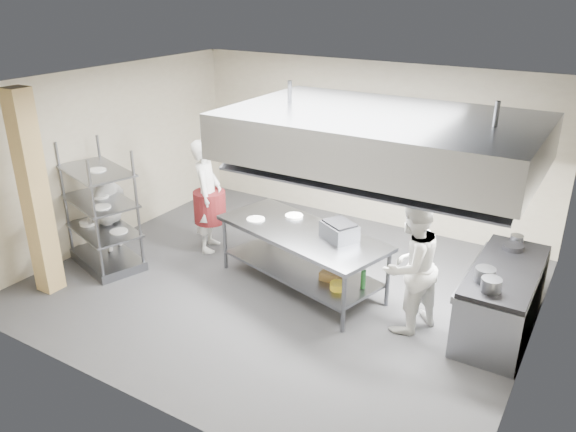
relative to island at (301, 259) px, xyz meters
The scene contains 23 objects.
floor 0.55m from the island, 156.12° to the right, with size 7.00×7.00×0.00m, color #2D2D2F.
ceiling 2.56m from the island, 156.12° to the right, with size 7.00×7.00×0.00m, color silver.
wall_back 3.07m from the island, 95.46° to the left, with size 7.00×7.00×0.00m, color #B2A68D.
wall_left 3.92m from the island, behind, with size 6.00×6.00×0.00m, color #B2A68D.
wall_right 3.39m from the island, ahead, with size 6.00×6.00×0.00m, color #B2A68D.
column 3.91m from the island, 147.51° to the right, with size 0.30×0.30×3.00m, color tan.
exhaust_hood 2.22m from the island, 15.19° to the left, with size 4.00×2.50×0.60m, color gray.
hood_strip_a 1.65m from the island, 65.82° to the left, with size 1.60×0.12×0.04m, color white.
hood_strip_b 2.53m from the island, ahead, with size 1.60×0.12×0.04m, color white.
wall_shelf 3.29m from the island, 60.71° to the left, with size 1.50×0.28×0.04m, color gray.
island is the anchor object (origin of this frame).
island_worktop 0.42m from the island, ahead, with size 2.64×1.10×0.06m, color gray.
island_undershelf 0.16m from the island, ahead, with size 2.43×0.99×0.04m, color slate.
pass_rack 3.28m from the island, 161.78° to the right, with size 1.32×0.77×1.97m, color slate, non-canonical shape.
cooking_range 2.83m from the island, ahead, with size 0.80×2.00×0.84m, color slate.
range_top 2.86m from the island, ahead, with size 0.78×1.96×0.06m, color black.
chef_head 2.09m from the island, behind, with size 0.70×0.46×1.93m, color white.
chef_line 1.82m from the island, ahead, with size 0.88×0.69×1.82m, color white.
chef_plating 3.32m from the island, 166.94° to the right, with size 0.94×0.39×1.61m, color white.
griddle 0.83m from the island, ahead, with size 0.48×0.38×0.24m, color slate.
wicker_basket 0.58m from the island, 13.49° to the right, with size 0.29×0.20×0.13m, color #9D683E.
stockpot 2.69m from the island, ahead, with size 0.25×0.25×0.17m, color gray.
plate_stack 3.24m from the island, 161.78° to the right, with size 0.28×0.28×0.05m, color silver.
Camera 1 is at (3.98, -6.36, 4.26)m, focal length 35.00 mm.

